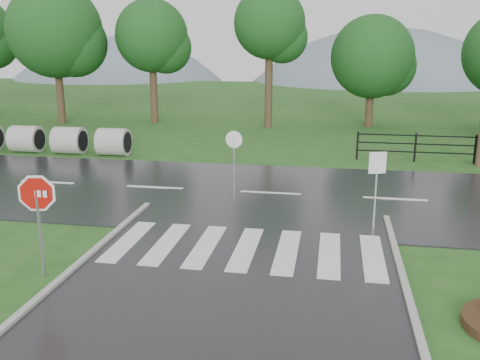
# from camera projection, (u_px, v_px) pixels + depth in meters

# --- Properties ---
(main_road) EXTENTS (90.00, 8.00, 0.04)m
(main_road) POSITION_uv_depth(u_px,v_px,m) (270.00, 194.00, 17.70)
(main_road) COLOR black
(main_road) RESTS_ON ground
(crosswalk) EXTENTS (6.50, 2.80, 0.02)m
(crosswalk) POSITION_uv_depth(u_px,v_px,m) (246.00, 248.00, 12.92)
(crosswalk) COLOR silver
(crosswalk) RESTS_ON ground
(fence_west) EXTENTS (9.58, 0.08, 1.20)m
(fence_west) POSITION_uv_depth(u_px,v_px,m) (476.00, 146.00, 21.93)
(fence_west) COLOR black
(fence_west) RESTS_ON ground
(hills) EXTENTS (102.00, 48.00, 48.00)m
(hills) POSITION_uv_depth(u_px,v_px,m) (342.00, 194.00, 73.44)
(hills) COLOR slate
(hills) RESTS_ON ground
(treeline) EXTENTS (83.20, 5.20, 10.00)m
(treeline) POSITION_uv_depth(u_px,v_px,m) (316.00, 129.00, 30.87)
(treeline) COLOR #144318
(treeline) RESTS_ON ground
(culvert_pipes) EXTENTS (11.80, 1.20, 1.20)m
(culvert_pipes) POSITION_uv_depth(u_px,v_px,m) (5.00, 138.00, 24.47)
(culvert_pipes) COLOR #9E9B93
(culvert_pipes) RESTS_ON ground
(stop_sign) EXTENTS (1.05, 0.22, 2.40)m
(stop_sign) POSITION_uv_depth(u_px,v_px,m) (37.00, 202.00, 11.09)
(stop_sign) COLOR #939399
(stop_sign) RESTS_ON ground
(reg_sign_small) EXTENTS (0.45, 0.17, 2.13)m
(reg_sign_small) POSITION_uv_depth(u_px,v_px,m) (377.00, 175.00, 14.03)
(reg_sign_small) COLOR #939399
(reg_sign_small) RESTS_ON ground
(reg_sign_round) EXTENTS (0.53, 0.10, 2.28)m
(reg_sign_round) POSITION_uv_depth(u_px,v_px,m) (234.00, 158.00, 16.44)
(reg_sign_round) COLOR #939399
(reg_sign_round) RESTS_ON ground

